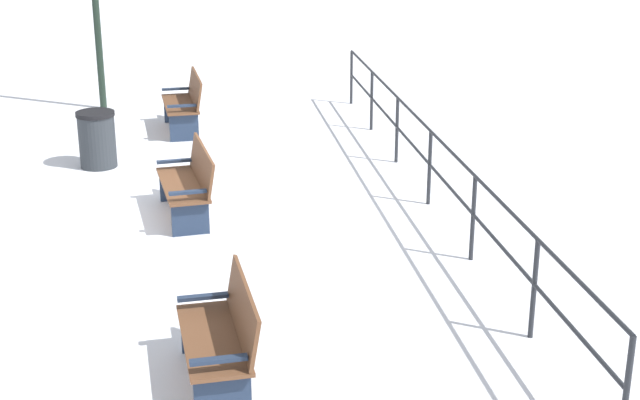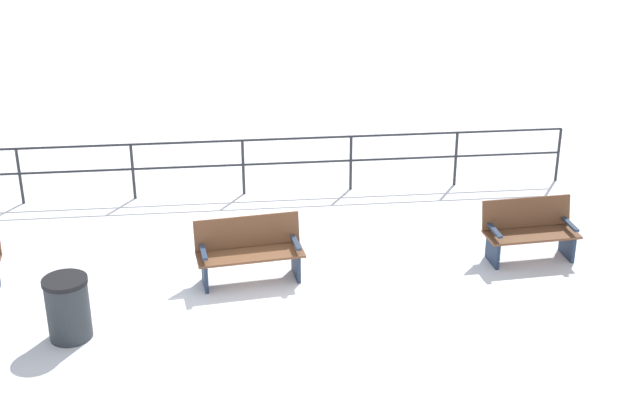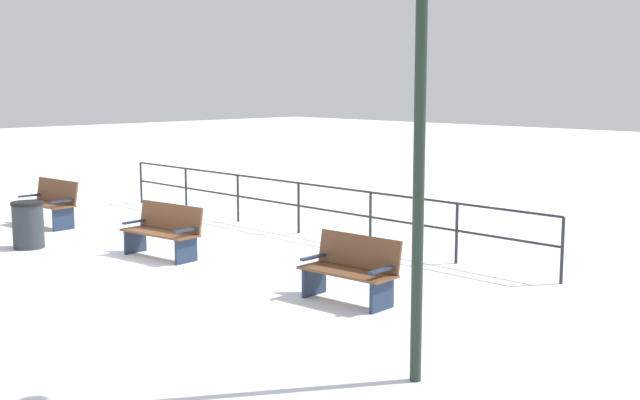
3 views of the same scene
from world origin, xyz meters
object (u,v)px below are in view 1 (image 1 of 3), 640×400
Objects in this scene: bench_nearest at (185,103)px; bench_third at (223,335)px; bench_second at (189,182)px; trash_bin at (97,139)px.

bench_nearest is 1.05× the size of bench_third.
bench_nearest is 4.16m from bench_second.
bench_second is at bearing -91.39° from bench_third.
bench_third is (-0.20, 8.33, -0.04)m from bench_nearest.
bench_nearest reaches higher than bench_second.
bench_nearest is at bearing -125.62° from trash_bin.
bench_second is 2.67m from trash_bin.
bench_nearest is 2.26m from trash_bin.
trash_bin is (1.31, -2.32, -0.03)m from bench_second.
bench_second reaches higher than trash_bin.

